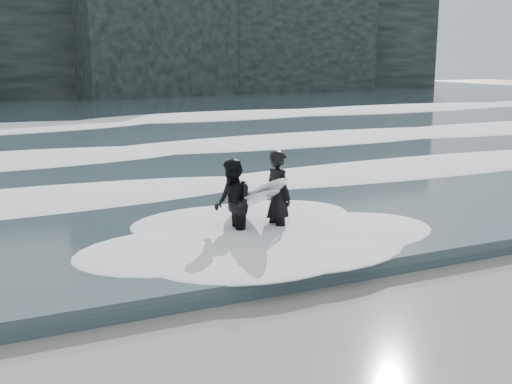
% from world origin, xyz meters
% --- Properties ---
extents(ground, '(120.00, 120.00, 0.00)m').
position_xyz_m(ground, '(0.00, 0.00, 0.00)').
color(ground, '#826A53').
rests_on(ground, ground).
extents(sea, '(90.00, 52.00, 0.30)m').
position_xyz_m(sea, '(0.00, 29.00, 0.15)').
color(sea, '#304147').
rests_on(sea, ground).
extents(headland, '(70.00, 9.00, 10.00)m').
position_xyz_m(headland, '(0.00, 46.00, 5.00)').
color(headland, black).
rests_on(headland, ground).
extents(foam_near, '(60.00, 3.20, 0.20)m').
position_xyz_m(foam_near, '(0.00, 9.00, 0.40)').
color(foam_near, white).
rests_on(foam_near, sea).
extents(foam_mid, '(60.00, 4.00, 0.24)m').
position_xyz_m(foam_mid, '(0.00, 16.00, 0.42)').
color(foam_mid, white).
rests_on(foam_mid, sea).
extents(foam_far, '(60.00, 4.80, 0.30)m').
position_xyz_m(foam_far, '(0.00, 25.00, 0.45)').
color(foam_far, white).
rests_on(foam_far, sea).
extents(surfer_left, '(0.95, 2.09, 1.75)m').
position_xyz_m(surfer_left, '(0.51, 5.52, 0.88)').
color(surfer_left, black).
rests_on(surfer_left, ground).
extents(surfer_right, '(1.12, 2.04, 1.64)m').
position_xyz_m(surfer_right, '(-0.27, 5.48, 0.83)').
color(surfer_right, black).
rests_on(surfer_right, ground).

